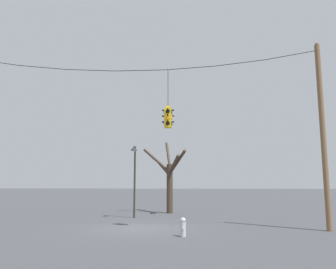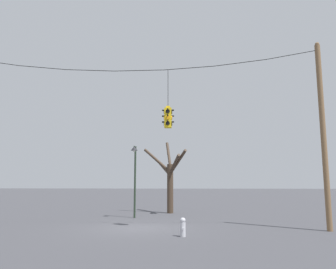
# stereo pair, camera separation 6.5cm
# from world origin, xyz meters

# --- Properties ---
(ground_plane) EXTENTS (200.00, 200.00, 0.00)m
(ground_plane) POSITION_xyz_m (0.00, 0.00, 0.00)
(ground_plane) COLOR #424247
(utility_pole_right) EXTENTS (0.25, 0.25, 8.91)m
(utility_pole_right) POSITION_xyz_m (8.71, -0.42, 4.45)
(utility_pole_right) COLOR brown
(utility_pole_right) RESTS_ON ground_plane
(span_wire) EXTENTS (17.43, 0.03, 0.85)m
(span_wire) POSITION_xyz_m (-0.00, -0.42, 7.97)
(span_wire) COLOR black
(traffic_light_over_intersection) EXTENTS (0.58, 0.58, 2.92)m
(traffic_light_over_intersection) POSITION_xyz_m (1.44, -0.42, 5.29)
(traffic_light_over_intersection) COLOR yellow
(street_lamp) EXTENTS (0.42, 0.74, 4.43)m
(street_lamp) POSITION_xyz_m (-0.96, 4.26, 3.15)
(street_lamp) COLOR #233323
(street_lamp) RESTS_ON ground_plane
(bare_tree) EXTENTS (3.30, 4.11, 5.18)m
(bare_tree) POSITION_xyz_m (0.99, 7.73, 2.52)
(bare_tree) COLOR #423326
(bare_tree) RESTS_ON ground_plane
(fire_hydrant) EXTENTS (0.22, 0.30, 0.75)m
(fire_hydrant) POSITION_xyz_m (2.18, -2.35, 0.38)
(fire_hydrant) COLOR silver
(fire_hydrant) RESTS_ON ground_plane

